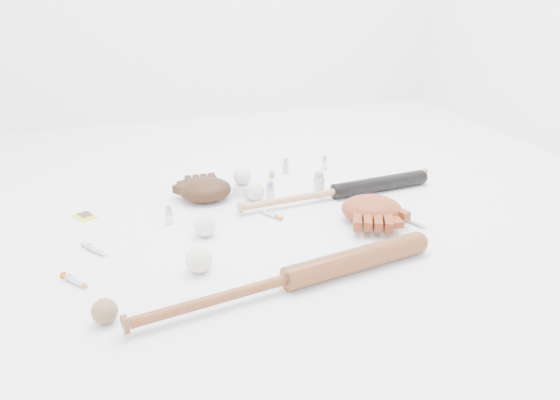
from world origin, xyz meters
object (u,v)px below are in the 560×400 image
object	(u,v)px
glove_dark	(206,190)
pedestal	(243,189)
bat_dark	(336,191)
bat_wood	(289,279)

from	to	relation	value
glove_dark	pedestal	world-z (taller)	glove_dark
bat_dark	pedestal	bearing A→B (deg)	149.08
bat_dark	pedestal	world-z (taller)	bat_dark
bat_wood	pedestal	size ratio (longest dim) A/B	13.28
glove_dark	bat_wood	bearing A→B (deg)	-81.67
glove_dark	pedestal	distance (m)	0.15
bat_wood	pedestal	bearing A→B (deg)	76.20
bat_dark	bat_wood	distance (m)	0.68
pedestal	bat_wood	bearing A→B (deg)	-94.70
bat_wood	pedestal	world-z (taller)	bat_wood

